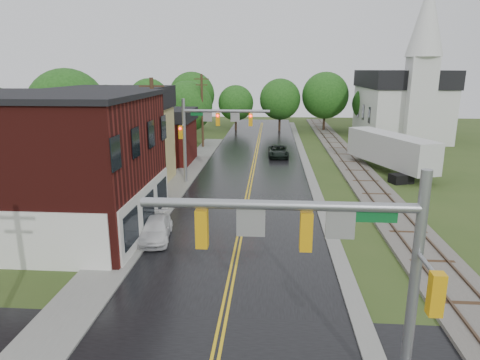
# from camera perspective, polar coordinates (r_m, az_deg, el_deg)

# --- Properties ---
(main_road) EXTENTS (10.00, 90.00, 0.02)m
(main_road) POSITION_cam_1_polar(r_m,az_deg,el_deg) (39.72, 1.57, 0.63)
(main_road) COLOR black
(main_road) RESTS_ON ground
(curb_right) EXTENTS (0.80, 70.00, 0.12)m
(curb_right) POSITION_cam_1_polar(r_m,az_deg,el_deg) (44.69, 8.82, 2.04)
(curb_right) COLOR gray
(curb_right) RESTS_ON ground
(sidewalk_left) EXTENTS (2.40, 50.00, 0.12)m
(sidewalk_left) POSITION_cam_1_polar(r_m,az_deg,el_deg) (35.75, -8.80, -1.13)
(sidewalk_left) COLOR gray
(sidewalk_left) RESTS_ON ground
(brick_building) EXTENTS (14.30, 10.30, 8.30)m
(brick_building) POSITION_cam_1_polar(r_m,az_deg,el_deg) (28.02, -26.45, 1.86)
(brick_building) COLOR #47120F
(brick_building) RESTS_ON ground
(yellow_house) EXTENTS (8.00, 7.00, 6.40)m
(yellow_house) POSITION_cam_1_polar(r_m,az_deg,el_deg) (37.34, -15.86, 4.19)
(yellow_house) COLOR tan
(yellow_house) RESTS_ON ground
(darkred_building) EXTENTS (7.00, 6.00, 4.40)m
(darkred_building) POSITION_cam_1_polar(r_m,az_deg,el_deg) (45.67, -10.79, 5.04)
(darkred_building) COLOR #3F0F0C
(darkred_building) RESTS_ON ground
(church) EXTENTS (10.40, 18.40, 20.00)m
(church) POSITION_cam_1_polar(r_m,az_deg,el_deg) (64.96, 20.90, 10.36)
(church) COLOR silver
(church) RESTS_ON ground
(railroad) EXTENTS (3.20, 80.00, 0.30)m
(railroad) POSITION_cam_1_polar(r_m,az_deg,el_deg) (45.27, 14.63, 2.03)
(railroad) COLOR #59544C
(railroad) RESTS_ON ground
(traffic_signal_near) EXTENTS (7.34, 0.30, 7.20)m
(traffic_signal_near) POSITION_cam_1_polar(r_m,az_deg,el_deg) (11.60, 12.46, -9.26)
(traffic_signal_near) COLOR gray
(traffic_signal_near) RESTS_ON ground
(traffic_signal_far) EXTENTS (7.34, 0.43, 7.20)m
(traffic_signal_far) POSITION_cam_1_polar(r_m,az_deg,el_deg) (36.18, -4.14, 7.24)
(traffic_signal_far) COLOR gray
(traffic_signal_far) RESTS_ON ground
(utility_pole_b) EXTENTS (1.80, 0.28, 9.00)m
(utility_pole_b) POSITION_cam_1_polar(r_m,az_deg,el_deg) (32.05, -11.37, 5.58)
(utility_pole_b) COLOR #382616
(utility_pole_b) RESTS_ON ground
(utility_pole_c) EXTENTS (1.80, 0.28, 9.00)m
(utility_pole_c) POSITION_cam_1_polar(r_m,az_deg,el_deg) (53.42, -5.06, 9.32)
(utility_pole_c) COLOR #382616
(utility_pole_c) RESTS_ON ground
(tree_left_b) EXTENTS (7.60, 7.60, 9.69)m
(tree_left_b) POSITION_cam_1_polar(r_m,az_deg,el_deg) (45.08, -21.83, 8.65)
(tree_left_b) COLOR black
(tree_left_b) RESTS_ON ground
(tree_left_c) EXTENTS (6.00, 6.00, 7.65)m
(tree_left_c) POSITION_cam_1_polar(r_m,az_deg,el_deg) (51.11, -13.72, 8.50)
(tree_left_c) COLOR black
(tree_left_c) RESTS_ON ground
(tree_left_e) EXTENTS (6.40, 6.40, 8.16)m
(tree_left_e) POSITION_cam_1_polar(r_m,az_deg,el_deg) (55.63, -6.86, 9.58)
(tree_left_e) COLOR black
(tree_left_e) RESTS_ON ground
(suv_dark) EXTENTS (2.32, 4.76, 1.30)m
(suv_dark) POSITION_cam_1_polar(r_m,az_deg,el_deg) (48.04, 5.14, 3.82)
(suv_dark) COLOR black
(suv_dark) RESTS_ON ground
(pickup_white) EXTENTS (2.15, 4.23, 1.18)m
(pickup_white) POSITION_cam_1_polar(r_m,az_deg,el_deg) (25.35, -11.15, -6.49)
(pickup_white) COLOR white
(pickup_white) RESTS_ON ground
(semi_trailer) EXTENTS (6.23, 11.43, 3.62)m
(semi_trailer) POSITION_cam_1_polar(r_m,az_deg,el_deg) (43.00, 19.40, 3.84)
(semi_trailer) COLOR black
(semi_trailer) RESTS_ON ground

